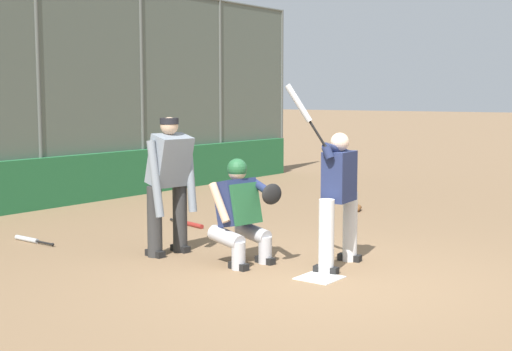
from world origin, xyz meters
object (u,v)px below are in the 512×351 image
(batter_at_plate, at_px, (338,195))
(fielding_glove_on_dirt, at_px, (355,208))
(catcher_behind_plate, at_px, (242,210))
(umpire_home, at_px, (169,181))
(spare_bat_near_backstop, at_px, (190,224))
(spare_bat_by_padding, at_px, (30,240))

(batter_at_plate, xyz_separation_m, fielding_glove_on_dirt, (-3.71, -1.82, -0.80))
(catcher_behind_plate, relative_size, fielding_glove_on_dirt, 3.90)
(catcher_behind_plate, bearing_deg, umpire_home, -72.40)
(fielding_glove_on_dirt, bearing_deg, catcher_behind_plate, 11.04)
(umpire_home, bearing_deg, spare_bat_near_backstop, -137.76)
(catcher_behind_plate, xyz_separation_m, spare_bat_near_backstop, (-1.47, -2.15, -0.62))
(catcher_behind_plate, relative_size, spare_bat_by_padding, 1.50)
(spare_bat_near_backstop, xyz_separation_m, spare_bat_by_padding, (2.21, -0.94, 0.00))
(catcher_behind_plate, relative_size, umpire_home, 0.73)
(spare_bat_near_backstop, relative_size, fielding_glove_on_dirt, 2.62)
(spare_bat_by_padding, bearing_deg, catcher_behind_plate, -165.58)
(batter_at_plate, height_order, catcher_behind_plate, batter_at_plate)
(batter_at_plate, relative_size, spare_bat_near_backstop, 2.51)
(umpire_home, height_order, spare_bat_by_padding, umpire_home)
(batter_at_plate, distance_m, fielding_glove_on_dirt, 4.21)
(fielding_glove_on_dirt, bearing_deg, spare_bat_by_padding, -24.40)
(spare_bat_near_backstop, distance_m, fielding_glove_on_dirt, 3.08)
(spare_bat_by_padding, bearing_deg, fielding_glove_on_dirt, -113.47)
(catcher_behind_plate, height_order, spare_bat_by_padding, catcher_behind_plate)
(batter_at_plate, relative_size, fielding_glove_on_dirt, 6.60)
(umpire_home, relative_size, spare_bat_by_padding, 2.07)
(batter_at_plate, relative_size, spare_bat_by_padding, 2.54)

